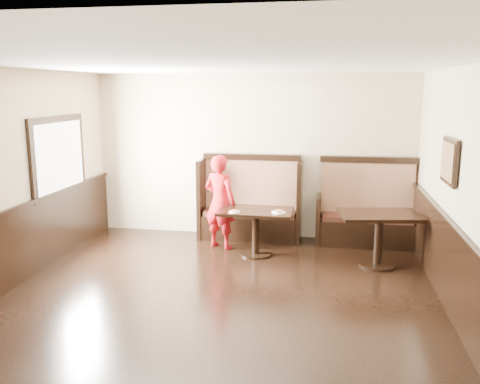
% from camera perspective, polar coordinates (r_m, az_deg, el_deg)
% --- Properties ---
extents(ground, '(7.00, 7.00, 0.00)m').
position_cam_1_polar(ground, '(5.85, -3.89, -14.28)').
color(ground, black).
rests_on(ground, ground).
extents(room_shell, '(7.00, 7.00, 7.00)m').
position_cam_1_polar(room_shell, '(5.92, -6.16, -7.00)').
color(room_shell, '#C3AE8D').
rests_on(room_shell, ground).
extents(booth_main, '(1.75, 0.72, 1.45)m').
position_cam_1_polar(booth_main, '(8.74, 1.17, -1.83)').
color(booth_main, black).
rests_on(booth_main, ground).
extents(booth_neighbor, '(1.65, 0.72, 1.45)m').
position_cam_1_polar(booth_neighbor, '(8.68, 14.01, -2.58)').
color(booth_neighbor, black).
rests_on(booth_neighbor, ground).
extents(table_main, '(1.14, 0.73, 0.72)m').
position_cam_1_polar(table_main, '(7.83, 1.78, -3.22)').
color(table_main, black).
rests_on(table_main, ground).
extents(table_neighbor, '(1.24, 0.92, 0.79)m').
position_cam_1_polar(table_neighbor, '(7.61, 15.33, -3.79)').
color(table_neighbor, black).
rests_on(table_neighbor, ground).
extents(child, '(0.65, 0.55, 1.53)m').
position_cam_1_polar(child, '(8.15, -2.26, -1.10)').
color(child, '#A31117').
rests_on(child, ground).
extents(pizza_plate_left, '(0.17, 0.17, 0.03)m').
position_cam_1_polar(pizza_plate_left, '(7.64, -0.64, -2.20)').
color(pizza_plate_left, white).
rests_on(pizza_plate_left, table_main).
extents(pizza_plate_right, '(0.22, 0.22, 0.04)m').
position_cam_1_polar(pizza_plate_right, '(7.62, 4.36, -2.24)').
color(pizza_plate_right, white).
rests_on(pizza_plate_right, table_main).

